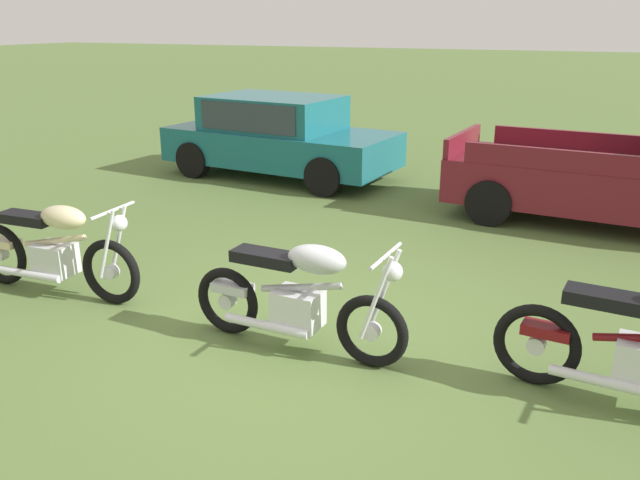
% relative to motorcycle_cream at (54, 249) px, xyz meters
% --- Properties ---
extents(ground_plane, '(120.00, 120.00, 0.00)m').
position_rel_motorcycle_cream_xyz_m(ground_plane, '(2.74, -0.01, -0.49)').
color(ground_plane, '#567038').
extents(motorcycle_cream, '(2.11, 0.64, 1.02)m').
position_rel_motorcycle_cream_xyz_m(motorcycle_cream, '(0.00, 0.00, 0.00)').
color(motorcycle_cream, black).
rests_on(motorcycle_cream, ground).
extents(motorcycle_silver, '(2.02, 0.64, 1.02)m').
position_rel_motorcycle_cream_xyz_m(motorcycle_silver, '(2.81, -0.08, 0.00)').
color(motorcycle_silver, black).
rests_on(motorcycle_silver, ground).
extents(car_teal, '(4.25, 2.19, 1.43)m').
position_rel_motorcycle_cream_xyz_m(car_teal, '(-0.40, 5.73, 0.31)').
color(car_teal, '#19606B').
rests_on(car_teal, ground).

